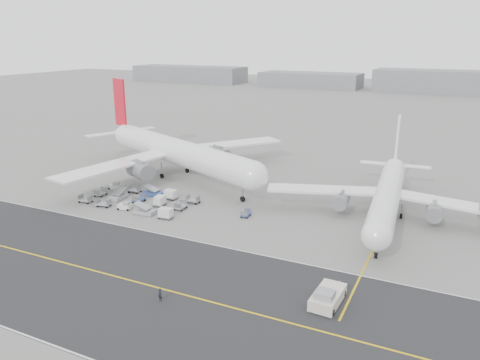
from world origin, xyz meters
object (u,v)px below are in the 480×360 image
at_px(airliner_a, 175,151).
at_px(pushback_tug, 327,297).
at_px(ground_crew_a, 160,295).
at_px(airliner_b, 388,193).

distance_m(airliner_a, pushback_tug, 66.15).
bearing_deg(ground_crew_a, airliner_b, 75.11).
xyz_separation_m(airliner_a, ground_crew_a, (30.67, -50.82, -5.54)).
relative_size(airliner_a, airliner_b, 1.27).
xyz_separation_m(airliner_a, pushback_tug, (50.89, -41.91, -5.42)).
bearing_deg(airliner_a, pushback_tug, -105.80).
xyz_separation_m(airliner_a, airliner_b, (52.77, -6.27, -1.66)).
height_order(airliner_a, ground_crew_a, airliner_a).
bearing_deg(airliner_b, airliner_a, 168.79).
relative_size(airliner_b, pushback_tug, 5.41).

